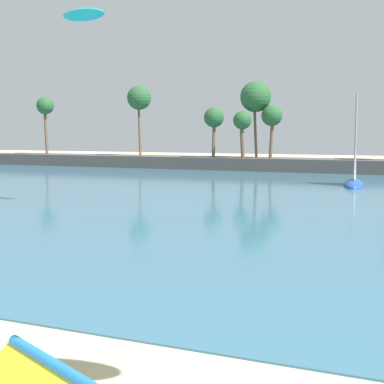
# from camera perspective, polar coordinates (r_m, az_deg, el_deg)

# --- Properties ---
(sea) EXTENTS (220.00, 102.43, 0.06)m
(sea) POSITION_cam_1_polar(r_m,az_deg,el_deg) (63.89, 14.33, 1.29)
(sea) COLOR #386B84
(sea) RESTS_ON ground
(palm_headland) EXTENTS (112.52, 6.00, 12.49)m
(palm_headland) POSITION_cam_1_polar(r_m,az_deg,el_deg) (74.76, 15.97, 4.26)
(palm_headland) COLOR #514C47
(palm_headland) RESTS_ON ground
(folded_kite) EXTENTS (3.88, 3.32, 0.98)m
(folded_kite) POSITION_cam_1_polar(r_m,az_deg,el_deg) (11.40, -14.49, -18.10)
(folded_kite) COLOR yellow
(folded_kite) RESTS_ON ground
(sailboat_near_shore) EXTENTS (2.56, 6.80, 9.65)m
(sailboat_near_shore) POSITION_cam_1_polar(r_m,az_deg,el_deg) (56.22, 16.55, 1.50)
(sailboat_near_shore) COLOR #234793
(sailboat_near_shore) RESTS_ON sea
(kite_aloft_drifting_left) EXTENTS (3.65, 1.70, 0.98)m
(kite_aloft_drifting_left) POSITION_cam_1_polar(r_m,az_deg,el_deg) (39.75, -11.23, 17.66)
(kite_aloft_drifting_left) COLOR #1EADB2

